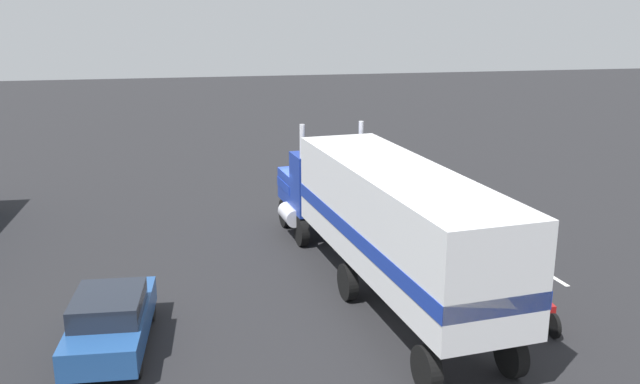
{
  "coord_description": "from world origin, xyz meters",
  "views": [
    {
      "loc": [
        -25.01,
        4.62,
        8.48
      ],
      "look_at": [
        -0.53,
        -0.3,
        1.6
      ],
      "focal_mm": 38.09,
      "sensor_mm": 36.0,
      "label": 1
    }
  ],
  "objects_px": {
    "semi_truck": "(382,214)",
    "motorcycle": "(542,309)",
    "parked_car": "(111,320)",
    "person_bystander": "(450,238)"
  },
  "relations": [
    {
      "from": "person_bystander",
      "to": "motorcycle",
      "type": "xyz_separation_m",
      "value": [
        -4.94,
        -0.72,
        -0.41
      ]
    },
    {
      "from": "person_bystander",
      "to": "motorcycle",
      "type": "distance_m",
      "value": 5.01
    },
    {
      "from": "person_bystander",
      "to": "motorcycle",
      "type": "bearing_deg",
      "value": -171.77
    },
    {
      "from": "semi_truck",
      "to": "motorcycle",
      "type": "relative_size",
      "value": 6.8
    },
    {
      "from": "semi_truck",
      "to": "person_bystander",
      "type": "distance_m",
      "value": 3.97
    },
    {
      "from": "parked_car",
      "to": "motorcycle",
      "type": "bearing_deg",
      "value": -94.6
    },
    {
      "from": "parked_car",
      "to": "motorcycle",
      "type": "height_order",
      "value": "parked_car"
    },
    {
      "from": "person_bystander",
      "to": "parked_car",
      "type": "relative_size",
      "value": 0.36
    },
    {
      "from": "semi_truck",
      "to": "parked_car",
      "type": "distance_m",
      "value": 8.12
    },
    {
      "from": "semi_truck",
      "to": "motorcycle",
      "type": "distance_m",
      "value": 5.17
    }
  ]
}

